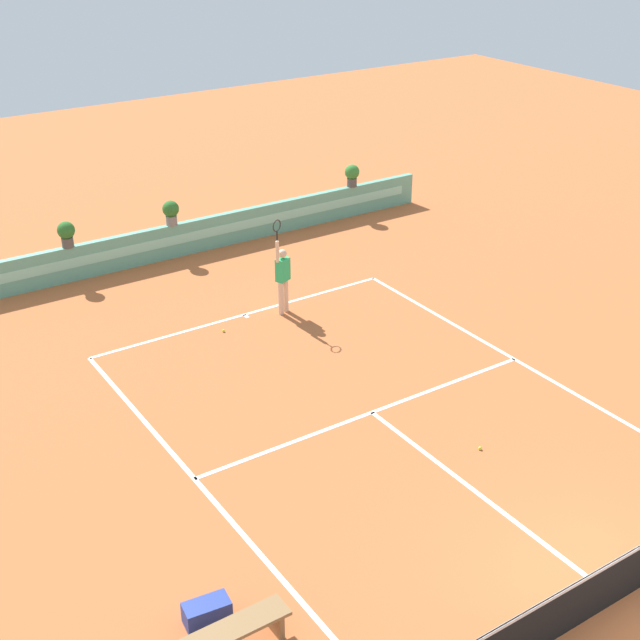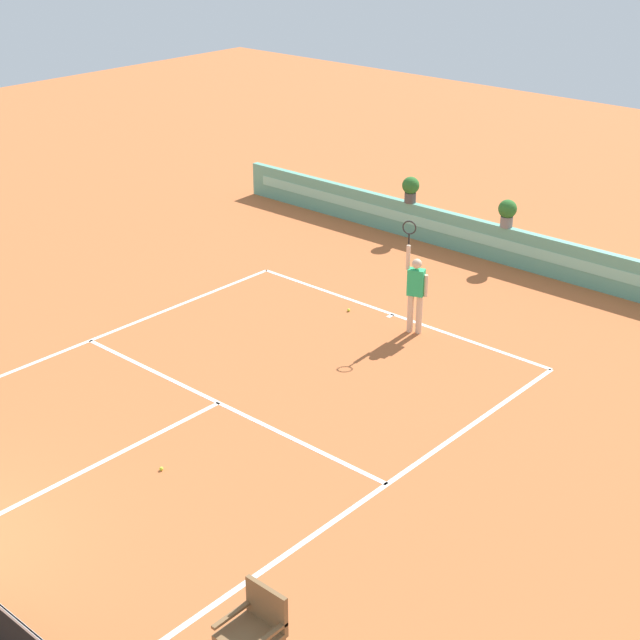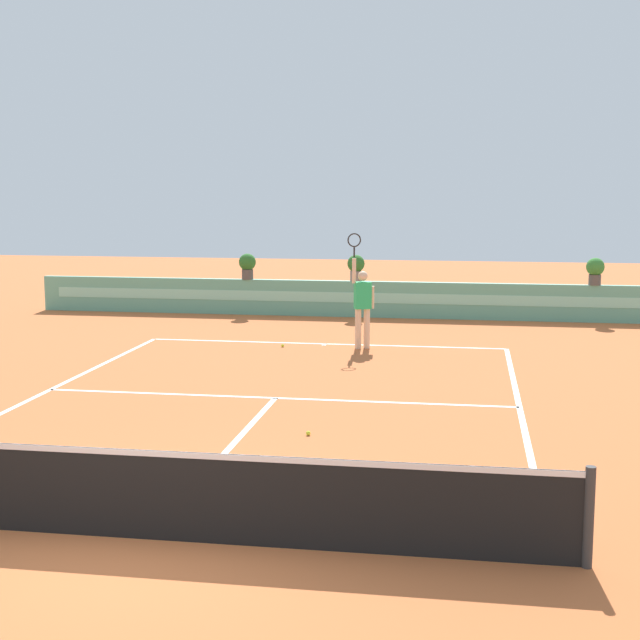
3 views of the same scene
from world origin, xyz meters
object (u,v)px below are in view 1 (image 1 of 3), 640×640
(tennis_player, at_px, (283,275))
(potted_plant_far_right, at_px, (352,174))
(potted_plant_left, at_px, (66,233))
(bench_courtside, at_px, (237,632))
(tennis_ball_near_baseline, at_px, (480,448))
(potted_plant_centre, at_px, (171,211))
(tennis_ball_mid_court, at_px, (224,331))
(gear_bag, at_px, (207,612))

(tennis_player, relative_size, potted_plant_far_right, 3.57)
(tennis_player, bearing_deg, potted_plant_left, 127.83)
(bench_courtside, distance_m, tennis_ball_near_baseline, 6.62)
(potted_plant_far_right, bearing_deg, tennis_player, -138.78)
(potted_plant_left, bearing_deg, tennis_ball_near_baseline, -72.35)
(tennis_player, relative_size, potted_plant_centre, 3.57)
(tennis_ball_near_baseline, bearing_deg, potted_plant_centre, 93.79)
(tennis_ball_mid_court, height_order, potted_plant_centre, potted_plant_centre)
(tennis_player, distance_m, potted_plant_far_right, 7.50)
(tennis_player, bearing_deg, potted_plant_centre, 98.68)
(bench_courtside, xyz_separation_m, tennis_ball_mid_court, (4.51, 8.97, -0.34))
(bench_courtside, bearing_deg, gear_bag, 97.80)
(bench_courtside, xyz_separation_m, potted_plant_far_right, (11.94, 14.02, 1.04))
(bench_courtside, distance_m, potted_plant_centre, 15.11)
(tennis_ball_mid_court, bearing_deg, tennis_ball_near_baseline, -75.53)
(tennis_player, bearing_deg, tennis_ball_near_baseline, -89.55)
(bench_courtside, relative_size, potted_plant_centre, 2.21)
(tennis_ball_mid_court, distance_m, potted_plant_far_right, 9.09)
(gear_bag, height_order, potted_plant_centre, potted_plant_centre)
(tennis_ball_near_baseline, distance_m, potted_plant_centre, 12.33)
(tennis_ball_near_baseline, bearing_deg, bench_courtside, -164.29)
(tennis_player, xyz_separation_m, potted_plant_left, (-3.83, 4.94, 0.36))
(bench_courtside, height_order, gear_bag, bench_courtside)
(gear_bag, xyz_separation_m, tennis_player, (6.41, 8.32, 0.87))
(tennis_ball_mid_court, relative_size, potted_plant_left, 0.09)
(bench_courtside, height_order, tennis_ball_near_baseline, bench_courtside)
(tennis_ball_mid_court, bearing_deg, bench_courtside, -116.70)
(bench_courtside, distance_m, tennis_ball_mid_court, 10.05)
(bench_courtside, height_order, potted_plant_centre, potted_plant_centre)
(bench_courtside, relative_size, tennis_ball_near_baseline, 23.53)
(potted_plant_left, xyz_separation_m, potted_plant_centre, (3.08, 0.00, 0.00))
(tennis_player, distance_m, potted_plant_centre, 5.01)
(potted_plant_centre, bearing_deg, bench_courtside, -111.62)
(gear_bag, height_order, tennis_ball_near_baseline, gear_bag)
(tennis_player, bearing_deg, tennis_ball_mid_court, -176.47)
(bench_courtside, relative_size, tennis_player, 0.62)
(potted_plant_far_right, relative_size, potted_plant_centre, 1.00)
(tennis_ball_near_baseline, distance_m, potted_plant_far_right, 13.51)
(tennis_ball_near_baseline, relative_size, potted_plant_left, 0.09)
(tennis_player, xyz_separation_m, potted_plant_far_right, (5.63, 4.94, 0.36))
(gear_bag, relative_size, potted_plant_centre, 0.97)
(tennis_ball_near_baseline, relative_size, tennis_ball_mid_court, 1.00)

